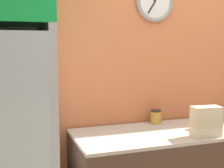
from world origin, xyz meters
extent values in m
cube|color=#D17547|center=(0.00, 1.26, 1.35)|extent=(5.20, 0.06, 2.70)
torus|color=gray|center=(-0.19, 1.22, 1.96)|extent=(0.36, 0.04, 0.36)
cylinder|color=white|center=(-0.19, 1.22, 1.96)|extent=(0.30, 0.01, 0.30)
cube|color=black|center=(-0.22, 1.21, 1.91)|extent=(0.08, 0.01, 0.11)
cube|color=#BCB2A3|center=(0.00, 0.88, 0.87)|extent=(1.99, 0.66, 0.02)
cube|color=#B2B7BC|center=(-1.19, 0.87, 0.85)|extent=(0.05, 0.69, 1.71)
cylinder|color=#2D6B38|center=(-1.39, 0.61, 1.32)|extent=(0.07, 0.07, 0.14)
cylinder|color=#2D6B38|center=(-1.39, 0.61, 1.42)|extent=(0.03, 0.03, 0.06)
cube|color=beige|center=(-0.03, 0.64, 0.92)|extent=(0.23, 0.13, 0.08)
cube|color=beige|center=(-0.03, 0.64, 1.00)|extent=(0.23, 0.14, 0.08)
cube|color=beige|center=(-0.03, 0.64, 1.08)|extent=(0.23, 0.14, 0.08)
cube|color=tan|center=(0.09, 0.84, 0.92)|extent=(0.20, 0.12, 0.07)
cylinder|color=gold|center=(-0.20, 1.14, 0.93)|extent=(0.10, 0.10, 0.11)
cylinder|color=#262628|center=(-0.20, 1.14, 1.00)|extent=(0.09, 0.09, 0.01)
camera|label=1|loc=(-1.47, -1.32, 1.57)|focal=50.00mm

